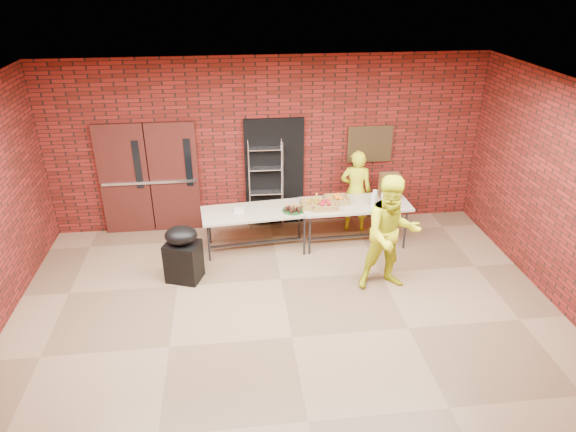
{
  "coord_description": "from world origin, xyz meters",
  "views": [
    {
      "loc": [
        -0.71,
        -5.5,
        4.62
      ],
      "look_at": [
        0.11,
        1.4,
        1.16
      ],
      "focal_mm": 32.0,
      "sensor_mm": 36.0,
      "label": 1
    }
  ],
  "objects_px": {
    "table_right": "(355,207)",
    "volunteer_man": "(391,234)",
    "covered_grill": "(183,254)",
    "table_left": "(255,214)",
    "volunteer_woman": "(356,191)",
    "wire_rack": "(266,185)",
    "coffee_dispenser": "(390,186)"
  },
  "relations": [
    {
      "from": "table_right",
      "to": "volunteer_woman",
      "type": "distance_m",
      "value": 0.54
    },
    {
      "from": "table_right",
      "to": "coffee_dispenser",
      "type": "relative_size",
      "value": 4.36
    },
    {
      "from": "table_left",
      "to": "volunteer_woman",
      "type": "distance_m",
      "value": 1.98
    },
    {
      "from": "volunteer_woman",
      "to": "volunteer_man",
      "type": "relative_size",
      "value": 0.85
    },
    {
      "from": "coffee_dispenser",
      "to": "volunteer_man",
      "type": "bearing_deg",
      "value": -105.99
    },
    {
      "from": "table_right",
      "to": "volunteer_woman",
      "type": "bearing_deg",
      "value": 73.82
    },
    {
      "from": "table_left",
      "to": "table_right",
      "type": "bearing_deg",
      "value": -4.18
    },
    {
      "from": "covered_grill",
      "to": "volunteer_woman",
      "type": "distance_m",
      "value": 3.42
    },
    {
      "from": "covered_grill",
      "to": "volunteer_woman",
      "type": "xyz_separation_m",
      "value": [
        3.11,
        1.38,
        0.32
      ]
    },
    {
      "from": "table_right",
      "to": "covered_grill",
      "type": "distance_m",
      "value": 3.11
    },
    {
      "from": "table_left",
      "to": "coffee_dispenser",
      "type": "relative_size",
      "value": 4.28
    },
    {
      "from": "table_left",
      "to": "covered_grill",
      "type": "distance_m",
      "value": 1.48
    },
    {
      "from": "wire_rack",
      "to": "covered_grill",
      "type": "height_order",
      "value": "wire_rack"
    },
    {
      "from": "coffee_dispenser",
      "to": "volunteer_man",
      "type": "xyz_separation_m",
      "value": [
        -0.46,
        -1.6,
        -0.08
      ]
    },
    {
      "from": "table_left",
      "to": "table_right",
      "type": "height_order",
      "value": "table_right"
    },
    {
      "from": "table_right",
      "to": "volunteer_woman",
      "type": "xyz_separation_m",
      "value": [
        0.14,
        0.51,
        0.07
      ]
    },
    {
      "from": "coffee_dispenser",
      "to": "volunteer_man",
      "type": "relative_size",
      "value": 0.24
    },
    {
      "from": "coffee_dispenser",
      "to": "volunteer_woman",
      "type": "bearing_deg",
      "value": 146.94
    },
    {
      "from": "coffee_dispenser",
      "to": "volunteer_woman",
      "type": "distance_m",
      "value": 0.67
    },
    {
      "from": "wire_rack",
      "to": "coffee_dispenser",
      "type": "xyz_separation_m",
      "value": [
        2.18,
        -0.64,
        0.15
      ]
    },
    {
      "from": "coffee_dispenser",
      "to": "covered_grill",
      "type": "bearing_deg",
      "value": -164.21
    },
    {
      "from": "table_left",
      "to": "table_right",
      "type": "xyz_separation_m",
      "value": [
        1.77,
        0.03,
        0.03
      ]
    },
    {
      "from": "table_right",
      "to": "volunteer_man",
      "type": "xyz_separation_m",
      "value": [
        0.21,
        -1.43,
        0.21
      ]
    },
    {
      "from": "coffee_dispenser",
      "to": "volunteer_man",
      "type": "height_order",
      "value": "volunteer_man"
    },
    {
      "from": "table_left",
      "to": "volunteer_man",
      "type": "distance_m",
      "value": 2.43
    },
    {
      "from": "wire_rack",
      "to": "table_right",
      "type": "xyz_separation_m",
      "value": [
        1.51,
        -0.81,
        -0.14
      ]
    },
    {
      "from": "volunteer_woman",
      "to": "table_right",
      "type": "bearing_deg",
      "value": 89.22
    },
    {
      "from": "table_right",
      "to": "volunteer_man",
      "type": "relative_size",
      "value": 1.04
    },
    {
      "from": "table_left",
      "to": "wire_rack",
      "type": "bearing_deg",
      "value": 68.04
    },
    {
      "from": "volunteer_man",
      "to": "table_left",
      "type": "bearing_deg",
      "value": 143.71
    },
    {
      "from": "table_left",
      "to": "coffee_dispenser",
      "type": "distance_m",
      "value": 2.46
    },
    {
      "from": "table_left",
      "to": "volunteer_man",
      "type": "bearing_deg",
      "value": -40.51
    }
  ]
}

